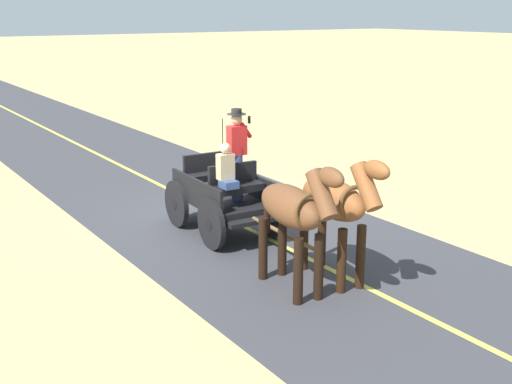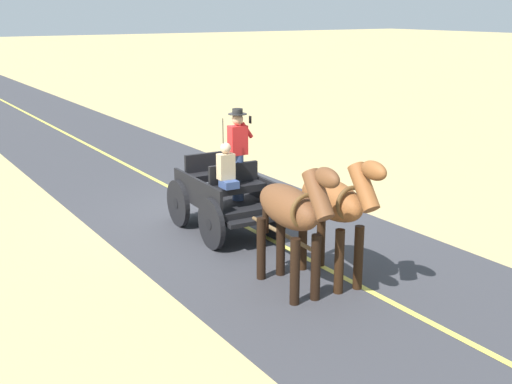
% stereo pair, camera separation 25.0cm
% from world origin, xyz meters
% --- Properties ---
extents(ground_plane, '(200.00, 200.00, 0.00)m').
position_xyz_m(ground_plane, '(0.00, 0.00, 0.00)').
color(ground_plane, tan).
extents(road_surface, '(5.43, 160.00, 0.01)m').
position_xyz_m(road_surface, '(0.00, 0.00, 0.00)').
color(road_surface, '#38383D').
rests_on(road_surface, ground).
extents(road_centre_stripe, '(0.12, 160.00, 0.00)m').
position_xyz_m(road_centre_stripe, '(0.00, 0.00, 0.01)').
color(road_centre_stripe, '#DBCC4C').
rests_on(road_centre_stripe, road_surface).
extents(horse_drawn_carriage, '(1.51, 4.51, 2.50)m').
position_xyz_m(horse_drawn_carriage, '(0.50, 0.89, 0.82)').
color(horse_drawn_carriage, black).
rests_on(horse_drawn_carriage, ground).
extents(horse_near_side, '(0.70, 2.14, 2.21)m').
position_xyz_m(horse_near_side, '(0.23, 3.93, 1.32)').
color(horse_near_side, brown).
rests_on(horse_near_side, ground).
extents(horse_off_side, '(0.70, 2.14, 2.21)m').
position_xyz_m(horse_off_side, '(1.05, 3.90, 1.32)').
color(horse_off_side, brown).
rests_on(horse_off_side, ground).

